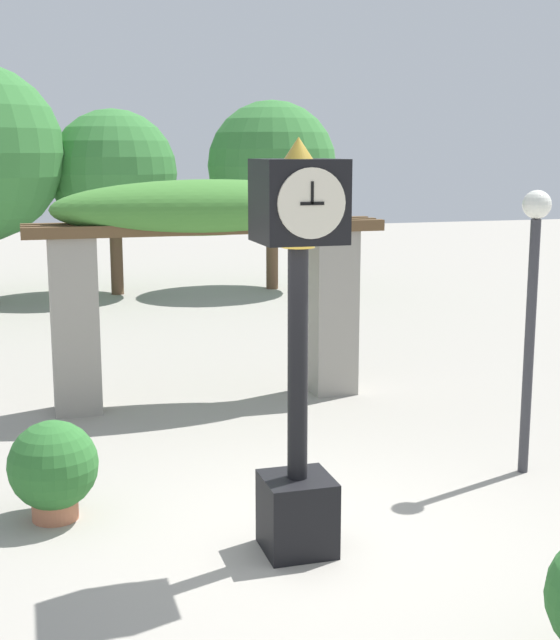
% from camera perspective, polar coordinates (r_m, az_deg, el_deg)
% --- Properties ---
extents(ground_plane, '(60.00, 60.00, 0.00)m').
position_cam_1_polar(ground_plane, '(7.74, 2.21, -13.72)').
color(ground_plane, gray).
extents(pedestal_clock, '(0.63, 0.68, 3.31)m').
position_cam_1_polar(pedestal_clock, '(6.95, 1.15, -1.15)').
color(pedestal_clock, black).
rests_on(pedestal_clock, ground).
extents(pergola, '(4.51, 1.16, 2.85)m').
position_cam_1_polar(pergola, '(11.28, -4.67, 5.04)').
color(pergola, gray).
rests_on(pergola, ground).
extents(potted_plant_near_left, '(0.79, 0.79, 0.89)m').
position_cam_1_polar(potted_plant_near_left, '(8.15, -14.31, -9.15)').
color(potted_plant_near_left, '#B26B4C').
rests_on(potted_plant_near_left, ground).
extents(lamp_post, '(0.28, 0.28, 2.84)m').
position_cam_1_polar(lamp_post, '(9.03, 15.87, 2.24)').
color(lamp_post, '#333338').
rests_on(lamp_post, ground).
extents(tree_line, '(9.81, 3.72, 5.01)m').
position_cam_1_polar(tree_line, '(19.95, -12.20, 9.89)').
color(tree_line, brown).
rests_on(tree_line, ground).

